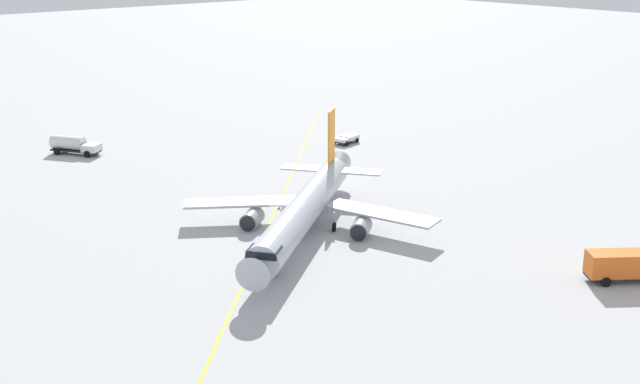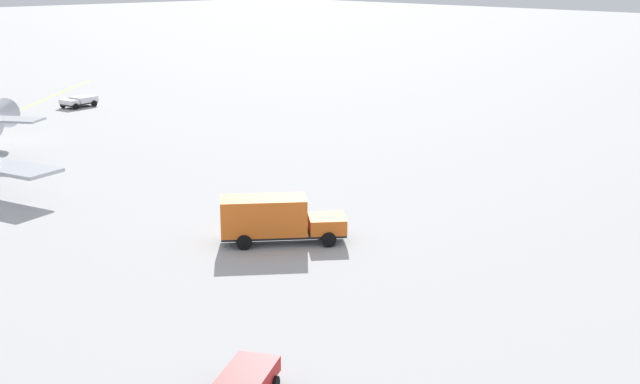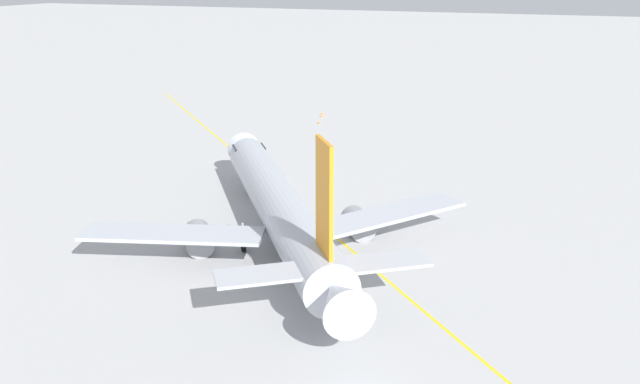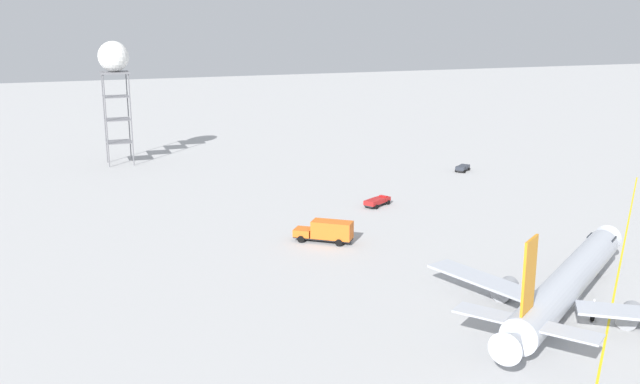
# 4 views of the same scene
# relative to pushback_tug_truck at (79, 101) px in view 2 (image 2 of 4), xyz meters

# --- Properties ---
(pushback_tug_truck) EXTENTS (4.88, 3.52, 1.30)m
(pushback_tug_truck) POSITION_rel_pushback_tug_truck_xyz_m (0.00, 0.00, 0.00)
(pushback_tug_truck) COLOR #232326
(pushback_tug_truck) RESTS_ON ground_plane
(catering_truck_truck) EXTENTS (8.00, 6.89, 3.10)m
(catering_truck_truck) POSITION_rel_pushback_tug_truck_xyz_m (-16.27, -58.95, 0.86)
(catering_truck_truck) COLOR #232326
(catering_truck_truck) RESTS_ON ground_plane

